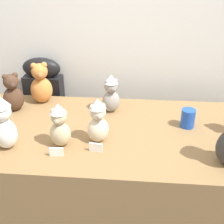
{
  "coord_description": "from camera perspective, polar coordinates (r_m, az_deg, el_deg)",
  "views": [
    {
      "loc": [
        0.13,
        -1.24,
        1.69
      ],
      "look_at": [
        0.0,
        0.25,
        0.88
      ],
      "focal_mm": 49.32,
      "sensor_mm": 36.0,
      "label": 1
    }
  ],
  "objects": [
    {
      "name": "party_cup_blue",
      "position": [
        1.83,
        13.89,
        -1.13
      ],
      "size": [
        0.08,
        0.08,
        0.11
      ],
      "primitive_type": "cylinder",
      "color": "blue",
      "rests_on": "display_table"
    },
    {
      "name": "name_card_front_left",
      "position": [
        1.58,
        -3.01,
        -6.57
      ],
      "size": [
        0.07,
        0.02,
        0.05
      ],
      "primitive_type": "cube",
      "rotation": [
        0.0,
        0.0,
        -0.14
      ],
      "color": "white",
      "rests_on": "display_table"
    },
    {
      "name": "teddy_bear_cocoa",
      "position": [
        2.03,
        -17.9,
        3.3
      ],
      "size": [
        0.17,
        0.16,
        0.25
      ],
      "rotation": [
        0.0,
        0.0,
        0.57
      ],
      "color": "#4C3323",
      "rests_on": "display_table"
    },
    {
      "name": "teddy_bear_cream",
      "position": [
        1.61,
        -2.62,
        -1.67
      ],
      "size": [
        0.14,
        0.13,
        0.25
      ],
      "rotation": [
        0.0,
        0.0,
        0.41
      ],
      "color": "beige",
      "rests_on": "display_table"
    },
    {
      "name": "teddy_bear_ash",
      "position": [
        1.91,
        -0.17,
        3.39
      ],
      "size": [
        0.14,
        0.14,
        0.25
      ],
      "rotation": [
        0.0,
        0.0,
        0.46
      ],
      "color": "gray",
      "rests_on": "display_table"
    },
    {
      "name": "teddy_bear_snow",
      "position": [
        1.65,
        -19.56,
        -1.87
      ],
      "size": [
        0.18,
        0.17,
        0.3
      ],
      "rotation": [
        0.0,
        0.0,
        -0.59
      ],
      "color": "white",
      "rests_on": "display_table"
    },
    {
      "name": "wall_back",
      "position": [
        2.2,
        1.58,
        18.24
      ],
      "size": [
        7.0,
        0.08,
        2.6
      ],
      "primitive_type": "cube",
      "color": "white",
      "rests_on": "ground_plane"
    },
    {
      "name": "teddy_bear_sand",
      "position": [
        1.6,
        -9.7,
        -2.49
      ],
      "size": [
        0.12,
        0.1,
        0.25
      ],
      "rotation": [
        0.0,
        0.0,
        -0.09
      ],
      "color": "#CCB78E",
      "rests_on": "display_table"
    },
    {
      "name": "teddy_bear_ginger",
      "position": [
        2.09,
        -13.04,
        5.05
      ],
      "size": [
        0.17,
        0.16,
        0.28
      ],
      "rotation": [
        0.0,
        0.0,
        0.34
      ],
      "color": "#D17F3D",
      "rests_on": "display_table"
    },
    {
      "name": "display_table",
      "position": [
        1.99,
        0.0,
        -12.74
      ],
      "size": [
        1.96,
        0.84,
        0.76
      ],
      "primitive_type": "cube",
      "color": "olive",
      "rests_on": "ground_plane"
    },
    {
      "name": "instrument_case",
      "position": [
        2.46,
        -11.93,
        -1.11
      ],
      "size": [
        0.29,
        0.13,
        0.99
      ],
      "rotation": [
        0.0,
        0.0,
        -0.05
      ],
      "color": "black",
      "rests_on": "ground_plane"
    },
    {
      "name": "name_card_front_middle",
      "position": [
        1.57,
        -10.27,
        -7.29
      ],
      "size": [
        0.07,
        0.01,
        0.05
      ],
      "primitive_type": "cube",
      "rotation": [
        0.0,
        0.0,
        0.1
      ],
      "color": "white",
      "rests_on": "display_table"
    }
  ]
}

